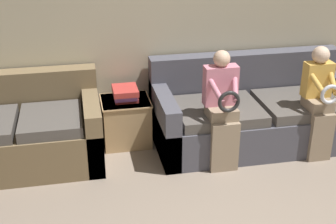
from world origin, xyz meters
The scene contains 7 objects.
wall_back centered at (0.00, 2.69, 1.27)m, with size 7.23×0.06×2.55m.
couch_main centered at (0.68, 2.19, 0.31)m, with size 2.17×0.98×0.90m.
couch_side centered at (-1.77, 2.21, 0.32)m, with size 1.58×0.94×0.86m.
child_left_seated centered at (0.18, 1.77, 0.63)m, with size 0.33×0.37×1.16m.
child_right_seated centered at (1.19, 1.77, 0.63)m, with size 0.28×0.37×1.14m.
side_shelf centered at (-0.69, 2.40, 0.26)m, with size 0.52×0.47×0.50m.
book_stack centered at (-0.69, 2.41, 0.58)m, with size 0.26×0.30×0.14m.
Camera 1 is at (-1.15, -2.16, 2.46)m, focal length 50.00 mm.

